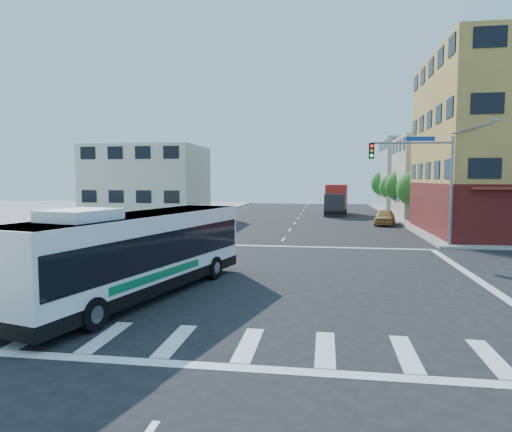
# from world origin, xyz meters

# --- Properties ---
(ground) EXTENTS (120.00, 120.00, 0.00)m
(ground) POSITION_xyz_m (0.00, 0.00, 0.00)
(ground) COLOR black
(ground) RESTS_ON ground
(sidewalk_nw) EXTENTS (50.00, 50.00, 0.15)m
(sidewalk_nw) POSITION_xyz_m (-35.00, 35.00, 0.07)
(sidewalk_nw) COLOR gray
(sidewalk_nw) RESTS_ON ground
(building_east_near) EXTENTS (12.06, 10.06, 9.00)m
(building_east_near) POSITION_xyz_m (16.98, 33.98, 4.51)
(building_east_near) COLOR #B9AA8D
(building_east_near) RESTS_ON ground
(building_east_far) EXTENTS (12.06, 10.06, 10.00)m
(building_east_far) POSITION_xyz_m (16.98, 47.98, 5.01)
(building_east_far) COLOR #A3A39E
(building_east_far) RESTS_ON ground
(building_west) EXTENTS (12.06, 10.06, 8.00)m
(building_west) POSITION_xyz_m (-17.02, 29.98, 4.01)
(building_west) COLOR beige
(building_west) RESTS_ON ground
(signal_mast_ne) EXTENTS (7.91, 1.13, 8.07)m
(signal_mast_ne) POSITION_xyz_m (9.08, 10.62, 4.98)
(signal_mast_ne) COLOR slate
(signal_mast_ne) RESTS_ON ground
(street_tree_a) EXTENTS (3.60, 3.60, 5.53)m
(street_tree_a) POSITION_xyz_m (11.90, 27.92, 3.59)
(street_tree_a) COLOR #392114
(street_tree_a) RESTS_ON ground
(street_tree_b) EXTENTS (3.80, 3.80, 5.79)m
(street_tree_b) POSITION_xyz_m (11.90, 35.92, 3.75)
(street_tree_b) COLOR #392114
(street_tree_b) RESTS_ON ground
(street_tree_c) EXTENTS (3.40, 3.40, 5.29)m
(street_tree_c) POSITION_xyz_m (11.90, 43.92, 3.46)
(street_tree_c) COLOR #392114
(street_tree_c) RESTS_ON ground
(street_tree_d) EXTENTS (4.00, 4.00, 6.03)m
(street_tree_d) POSITION_xyz_m (11.90, 51.92, 3.88)
(street_tree_d) COLOR #392114
(street_tree_d) RESTS_ON ground
(transit_bus) EXTENTS (5.16, 11.79, 3.42)m
(transit_bus) POSITION_xyz_m (-3.79, -3.79, 1.67)
(transit_bus) COLOR black
(transit_bus) RESTS_ON ground
(box_truck) EXTENTS (2.92, 8.18, 3.62)m
(box_truck) POSITION_xyz_m (4.24, 36.06, 1.75)
(box_truck) COLOR black
(box_truck) RESTS_ON ground
(parked_car) EXTENTS (2.57, 4.62, 1.49)m
(parked_car) POSITION_xyz_m (8.52, 24.63, 0.74)
(parked_car) COLOR tan
(parked_car) RESTS_ON ground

